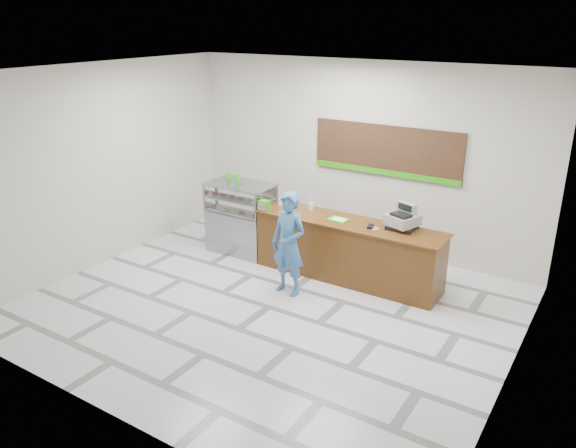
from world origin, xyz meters
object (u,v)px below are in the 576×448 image
Objects in this scene: cash_register at (403,219)px; customer at (289,244)px; display_case at (241,217)px; serving_tray at (338,220)px; sales_counter at (347,250)px.

customer is (-1.42, -1.14, -0.34)m from cash_register.
serving_tray is (2.04, -0.03, 0.36)m from display_case.
cash_register is at bearing 12.06° from sales_counter.
sales_counter is 9.95× the size of serving_tray.
display_case reaches higher than sales_counter.
sales_counter is 1.94× the size of customer.
customer reaches higher than cash_register.
sales_counter is 1.15m from customer.
customer is (1.66, -0.95, 0.17)m from display_case.
sales_counter is at bearing 11.31° from serving_tray.
serving_tray is (-0.18, -0.03, 0.52)m from sales_counter.
cash_register is 1.07m from serving_tray.
serving_tray is at bearing -0.76° from display_case.
display_case is (-2.22, -0.00, 0.16)m from sales_counter.
display_case is at bearing -180.00° from sales_counter.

